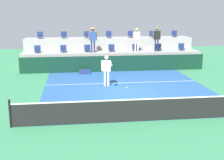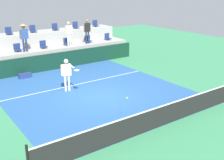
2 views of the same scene
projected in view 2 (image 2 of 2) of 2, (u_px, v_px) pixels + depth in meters
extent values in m
plane|color=#388456|center=(102.00, 97.00, 14.30)|extent=(40.00, 40.00, 0.00)
cube|color=#285693|center=(92.00, 91.00, 15.07)|extent=(9.00, 10.00, 0.01)
cube|color=white|center=(79.00, 84.00, 16.15)|extent=(9.00, 0.06, 0.00)
cube|color=black|center=(158.00, 117.00, 11.06)|extent=(10.40, 0.01, 0.87)
cube|color=white|center=(159.00, 107.00, 10.92)|extent=(10.40, 0.02, 0.05)
cube|color=#0F3323|center=(52.00, 62.00, 18.76)|extent=(13.00, 0.16, 1.10)
cube|color=#9E9E99|center=(44.00, 57.00, 19.74)|extent=(13.00, 1.80, 1.25)
cube|color=#9E9E99|center=(34.00, 46.00, 20.99)|extent=(13.00, 1.80, 2.10)
cylinder|color=#2D2D33|center=(18.00, 51.00, 18.41)|extent=(0.08, 0.08, 0.10)
cube|color=navy|center=(18.00, 50.00, 18.39)|extent=(0.44, 0.40, 0.04)
cube|color=navy|center=(17.00, 46.00, 18.46)|extent=(0.44, 0.04, 0.38)
cylinder|color=#2D2D33|center=(44.00, 48.00, 19.39)|extent=(0.08, 0.08, 0.10)
cube|color=navy|center=(44.00, 47.00, 19.37)|extent=(0.44, 0.40, 0.04)
cube|color=navy|center=(43.00, 43.00, 19.44)|extent=(0.44, 0.04, 0.38)
cylinder|color=#2D2D33|center=(68.00, 45.00, 20.38)|extent=(0.08, 0.08, 0.10)
cube|color=navy|center=(67.00, 44.00, 20.36)|extent=(0.44, 0.40, 0.04)
cube|color=navy|center=(66.00, 40.00, 20.43)|extent=(0.44, 0.04, 0.38)
cylinder|color=#2D2D33|center=(89.00, 42.00, 21.35)|extent=(0.08, 0.08, 0.10)
cube|color=navy|center=(89.00, 41.00, 21.33)|extent=(0.44, 0.40, 0.04)
cube|color=navy|center=(87.00, 38.00, 21.40)|extent=(0.44, 0.04, 0.38)
cylinder|color=#2D2D33|center=(108.00, 39.00, 22.34)|extent=(0.08, 0.08, 0.10)
cube|color=navy|center=(108.00, 39.00, 22.32)|extent=(0.44, 0.40, 0.04)
cube|color=navy|center=(107.00, 36.00, 22.39)|extent=(0.44, 0.04, 0.38)
cylinder|color=#2D2D33|center=(9.00, 34.00, 19.57)|extent=(0.08, 0.08, 0.10)
cube|color=navy|center=(9.00, 33.00, 19.55)|extent=(0.44, 0.40, 0.04)
cube|color=navy|center=(8.00, 30.00, 19.62)|extent=(0.44, 0.04, 0.38)
cylinder|color=#2D2D33|center=(34.00, 32.00, 20.52)|extent=(0.08, 0.08, 0.10)
cube|color=navy|center=(33.00, 31.00, 20.50)|extent=(0.44, 0.40, 0.04)
cube|color=navy|center=(32.00, 28.00, 20.57)|extent=(0.44, 0.04, 0.38)
cylinder|color=#2D2D33|center=(56.00, 30.00, 21.48)|extent=(0.08, 0.08, 0.10)
cube|color=navy|center=(56.00, 29.00, 21.46)|extent=(0.44, 0.40, 0.04)
cube|color=navy|center=(55.00, 26.00, 21.53)|extent=(0.44, 0.04, 0.38)
cylinder|color=#2D2D33|center=(76.00, 28.00, 22.45)|extent=(0.08, 0.08, 0.10)
cube|color=navy|center=(76.00, 27.00, 22.43)|extent=(0.44, 0.40, 0.04)
cube|color=navy|center=(75.00, 24.00, 22.50)|extent=(0.44, 0.04, 0.38)
cylinder|color=#2D2D33|center=(96.00, 26.00, 23.47)|extent=(0.08, 0.08, 0.10)
cube|color=navy|center=(96.00, 25.00, 23.45)|extent=(0.44, 0.40, 0.04)
cube|color=navy|center=(95.00, 22.00, 23.52)|extent=(0.44, 0.04, 0.38)
cylinder|color=white|center=(65.00, 83.00, 14.97)|extent=(0.13, 0.13, 0.86)
cylinder|color=white|center=(69.00, 83.00, 15.04)|extent=(0.13, 0.13, 0.86)
cube|color=white|center=(66.00, 70.00, 14.77)|extent=(0.49, 0.26, 0.61)
sphere|color=beige|center=(66.00, 61.00, 14.62)|extent=(0.27, 0.27, 0.23)
cylinder|color=beige|center=(61.00, 70.00, 14.66)|extent=(0.08, 0.08, 0.57)
cylinder|color=beige|center=(73.00, 67.00, 14.58)|extent=(0.17, 0.55, 0.07)
cylinder|color=black|center=(75.00, 69.00, 14.26)|extent=(0.08, 0.26, 0.04)
ellipsoid|color=silver|center=(77.00, 70.00, 14.01)|extent=(0.32, 0.36, 0.03)
cylinder|color=navy|center=(24.00, 46.00, 18.22)|extent=(0.12, 0.12, 0.85)
cylinder|color=navy|center=(26.00, 45.00, 18.34)|extent=(0.12, 0.12, 0.85)
cube|color=#2D4C8C|center=(24.00, 34.00, 18.05)|extent=(0.48, 0.22, 0.60)
sphere|color=#846047|center=(23.00, 27.00, 17.90)|extent=(0.25, 0.25, 0.23)
cylinder|color=#846047|center=(20.00, 34.00, 17.88)|extent=(0.08, 0.08, 0.57)
cylinder|color=#846047|center=(28.00, 33.00, 18.21)|extent=(0.08, 0.08, 0.57)
cylinder|color=tan|center=(23.00, 26.00, 17.87)|extent=(0.45, 0.45, 0.01)
cylinder|color=tan|center=(23.00, 25.00, 17.86)|extent=(0.26, 0.26, 0.09)
cylinder|color=white|center=(68.00, 40.00, 19.96)|extent=(0.13, 0.13, 0.85)
cylinder|color=white|center=(70.00, 40.00, 20.10)|extent=(0.13, 0.13, 0.85)
cube|color=white|center=(69.00, 30.00, 19.80)|extent=(0.49, 0.27, 0.60)
sphere|color=tan|center=(68.00, 23.00, 19.65)|extent=(0.27, 0.27, 0.23)
cylinder|color=tan|center=(66.00, 30.00, 19.61)|extent=(0.08, 0.08, 0.56)
cylinder|color=tan|center=(72.00, 29.00, 19.98)|extent=(0.08, 0.08, 0.56)
cylinder|color=navy|center=(86.00, 38.00, 20.78)|extent=(0.12, 0.12, 0.88)
cylinder|color=navy|center=(88.00, 38.00, 20.91)|extent=(0.12, 0.12, 0.88)
cube|color=black|center=(87.00, 27.00, 20.60)|extent=(0.50, 0.24, 0.62)
sphere|color=#846047|center=(87.00, 21.00, 20.45)|extent=(0.27, 0.27, 0.24)
cylinder|color=#846047|center=(84.00, 28.00, 20.42)|extent=(0.08, 0.08, 0.59)
cylinder|color=#846047|center=(90.00, 27.00, 20.77)|extent=(0.08, 0.08, 0.59)
sphere|color=#CCE033|center=(127.00, 98.00, 11.30)|extent=(0.07, 0.07, 0.07)
cube|color=navy|center=(25.00, 76.00, 17.20)|extent=(0.76, 0.28, 0.30)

